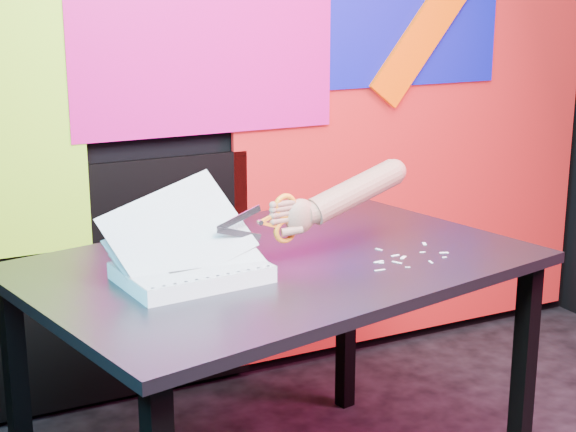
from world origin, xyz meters
TOP-DOWN VIEW (x-y plane):
  - backdrop at (0.06, 1.46)m, footprint 2.88×0.05m
  - work_table at (-0.39, 0.62)m, footprint 1.44×1.11m
  - printout_stack at (-0.65, 0.56)m, footprint 0.39×0.28m
  - scissors at (-0.41, 0.57)m, footprint 0.23×0.03m
  - hand_forearm at (-0.20, 0.59)m, footprint 0.42×0.10m
  - paper_clippings at (-0.08, 0.48)m, footprint 0.26×0.18m

SIDE VIEW (x-z plane):
  - work_table at x=-0.39m, z-range 0.29..1.04m
  - paper_clippings at x=-0.08m, z-range 0.75..0.75m
  - printout_stack at x=-0.65m, z-range 0.65..0.91m
  - scissors at x=-0.41m, z-range 0.81..0.94m
  - hand_forearm at x=-0.20m, z-range 0.83..0.99m
  - backdrop at x=0.06m, z-range -0.08..2.00m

